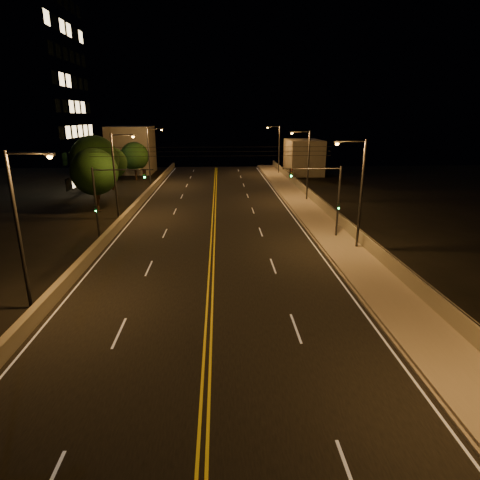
{
  "coord_description": "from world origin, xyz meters",
  "views": [
    {
      "loc": [
        0.69,
        -7.73,
        10.47
      ],
      "look_at": [
        2.0,
        18.0,
        2.5
      ],
      "focal_mm": 30.0,
      "sensor_mm": 36.0,
      "label": 1
    }
  ],
  "objects_px": {
    "tree_2": "(111,163)",
    "tree_3": "(135,156)",
    "streetlight_1": "(358,188)",
    "streetlight_6": "(150,153)",
    "streetlight_5": "(117,170)",
    "tree_1": "(95,160)",
    "traffic_signal_left": "(107,196)",
    "streetlight_4": "(22,221)",
    "traffic_signal_right": "(328,194)",
    "streetlight_2": "(306,161)",
    "tree_0": "(94,172)",
    "streetlight_3": "(278,147)"
  },
  "relations": [
    {
      "from": "streetlight_5",
      "to": "tree_1",
      "type": "height_order",
      "value": "streetlight_5"
    },
    {
      "from": "tree_0",
      "to": "tree_2",
      "type": "xyz_separation_m",
      "value": [
        -1.76,
        14.01,
        -0.53
      ]
    },
    {
      "from": "traffic_signal_left",
      "to": "tree_2",
      "type": "xyz_separation_m",
      "value": [
        -6.31,
        26.27,
        -0.09
      ]
    },
    {
      "from": "streetlight_5",
      "to": "traffic_signal_left",
      "type": "bearing_deg",
      "value": -82.73
    },
    {
      "from": "tree_2",
      "to": "streetlight_2",
      "type": "bearing_deg",
      "value": -20.48
    },
    {
      "from": "streetlight_1",
      "to": "tree_1",
      "type": "bearing_deg",
      "value": 140.22
    },
    {
      "from": "streetlight_1",
      "to": "tree_1",
      "type": "relative_size",
      "value": 1.08
    },
    {
      "from": "traffic_signal_right",
      "to": "streetlight_4",
      "type": "bearing_deg",
      "value": -147.98
    },
    {
      "from": "tree_0",
      "to": "streetlight_4",
      "type": "bearing_deg",
      "value": -82.02
    },
    {
      "from": "traffic_signal_right",
      "to": "traffic_signal_left",
      "type": "distance_m",
      "value": 18.86
    },
    {
      "from": "traffic_signal_left",
      "to": "tree_1",
      "type": "xyz_separation_m",
      "value": [
        -6.44,
        19.09,
        1.14
      ]
    },
    {
      "from": "streetlight_5",
      "to": "tree_0",
      "type": "bearing_deg",
      "value": 132.54
    },
    {
      "from": "traffic_signal_right",
      "to": "traffic_signal_left",
      "type": "height_order",
      "value": "same"
    },
    {
      "from": "tree_2",
      "to": "tree_3",
      "type": "bearing_deg",
      "value": 80.44
    },
    {
      "from": "streetlight_6",
      "to": "traffic_signal_left",
      "type": "bearing_deg",
      "value": -87.92
    },
    {
      "from": "tree_2",
      "to": "traffic_signal_left",
      "type": "bearing_deg",
      "value": -76.49
    },
    {
      "from": "streetlight_2",
      "to": "streetlight_4",
      "type": "distance_m",
      "value": 35.88
    },
    {
      "from": "traffic_signal_right",
      "to": "tree_0",
      "type": "xyz_separation_m",
      "value": [
        -23.41,
        12.26,
        0.44
      ]
    },
    {
      "from": "tree_0",
      "to": "tree_2",
      "type": "distance_m",
      "value": 14.13
    },
    {
      "from": "streetlight_2",
      "to": "streetlight_5",
      "type": "bearing_deg",
      "value": -159.92
    },
    {
      "from": "streetlight_2",
      "to": "tree_1",
      "type": "distance_m",
      "value": 26.93
    },
    {
      "from": "traffic_signal_right",
      "to": "traffic_signal_left",
      "type": "bearing_deg",
      "value": 180.0
    },
    {
      "from": "streetlight_2",
      "to": "streetlight_1",
      "type": "bearing_deg",
      "value": -90.0
    },
    {
      "from": "streetlight_1",
      "to": "streetlight_6",
      "type": "bearing_deg",
      "value": 123.01
    },
    {
      "from": "traffic_signal_right",
      "to": "tree_1",
      "type": "height_order",
      "value": "tree_1"
    },
    {
      "from": "streetlight_2",
      "to": "tree_3",
      "type": "relative_size",
      "value": 1.38
    },
    {
      "from": "streetlight_2",
      "to": "streetlight_4",
      "type": "bearing_deg",
      "value": -126.66
    },
    {
      "from": "streetlight_5",
      "to": "tree_1",
      "type": "distance_m",
      "value": 11.89
    },
    {
      "from": "streetlight_4",
      "to": "tree_1",
      "type": "bearing_deg",
      "value": 99.64
    },
    {
      "from": "streetlight_6",
      "to": "tree_1",
      "type": "xyz_separation_m",
      "value": [
        -5.36,
        -10.69,
        0.06
      ]
    },
    {
      "from": "tree_0",
      "to": "tree_3",
      "type": "bearing_deg",
      "value": 90.47
    },
    {
      "from": "streetlight_3",
      "to": "streetlight_6",
      "type": "relative_size",
      "value": 1.0
    },
    {
      "from": "traffic_signal_right",
      "to": "streetlight_2",
      "type": "bearing_deg",
      "value": 84.81
    },
    {
      "from": "streetlight_1",
      "to": "tree_2",
      "type": "xyz_separation_m",
      "value": [
        -26.66,
        29.47,
        -1.17
      ]
    },
    {
      "from": "traffic_signal_left",
      "to": "tree_3",
      "type": "relative_size",
      "value": 1.01
    },
    {
      "from": "streetlight_5",
      "to": "tree_2",
      "type": "distance_m",
      "value": 18.58
    },
    {
      "from": "streetlight_6",
      "to": "traffic_signal_right",
      "type": "height_order",
      "value": "streetlight_6"
    },
    {
      "from": "streetlight_2",
      "to": "streetlight_5",
      "type": "height_order",
      "value": "same"
    },
    {
      "from": "streetlight_5",
      "to": "traffic_signal_right",
      "type": "relative_size",
      "value": 1.37
    },
    {
      "from": "streetlight_3",
      "to": "tree_1",
      "type": "xyz_separation_m",
      "value": [
        -26.79,
        -22.54,
        0.06
      ]
    },
    {
      "from": "streetlight_2",
      "to": "traffic_signal_left",
      "type": "xyz_separation_m",
      "value": [
        -20.35,
        -16.31,
        -1.08
      ]
    },
    {
      "from": "streetlight_3",
      "to": "streetlight_5",
      "type": "relative_size",
      "value": 1.0
    },
    {
      "from": "streetlight_2",
      "to": "streetlight_5",
      "type": "relative_size",
      "value": 1.0
    },
    {
      "from": "streetlight_5",
      "to": "streetlight_6",
      "type": "distance_m",
      "value": 21.3
    },
    {
      "from": "streetlight_1",
      "to": "tree_0",
      "type": "bearing_deg",
      "value": 148.15
    },
    {
      "from": "streetlight_6",
      "to": "tree_2",
      "type": "relative_size",
      "value": 1.41
    },
    {
      "from": "tree_2",
      "to": "streetlight_5",
      "type": "bearing_deg",
      "value": -73.61
    },
    {
      "from": "streetlight_4",
      "to": "streetlight_1",
      "type": "bearing_deg",
      "value": 23.38
    },
    {
      "from": "streetlight_4",
      "to": "tree_1",
      "type": "xyz_separation_m",
      "value": [
        -5.36,
        31.56,
        0.06
      ]
    },
    {
      "from": "streetlight_5",
      "to": "tree_3",
      "type": "bearing_deg",
      "value": 97.68
    }
  ]
}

